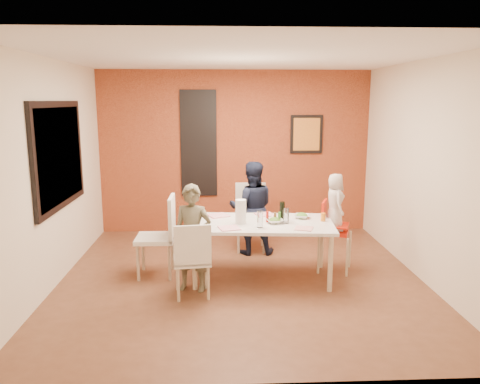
{
  "coord_description": "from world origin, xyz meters",
  "views": [
    {
      "loc": [
        -0.27,
        -5.58,
        2.2
      ],
      "look_at": [
        0.0,
        0.3,
        1.05
      ],
      "focal_mm": 35.0,
      "sensor_mm": 36.0,
      "label": 1
    }
  ],
  "objects_px": {
    "dining_table": "(262,227)",
    "wine_bottle": "(282,211)",
    "chair_left": "(162,232)",
    "child_far": "(252,208)",
    "chair_far": "(251,213)",
    "child_near": "(192,238)",
    "high_chair": "(332,229)",
    "paper_towel_roll": "(241,212)",
    "toddler": "(335,202)",
    "chair_near": "(192,256)"
  },
  "relations": [
    {
      "from": "chair_far",
      "to": "dining_table",
      "type": "bearing_deg",
      "value": -85.66
    },
    {
      "from": "toddler",
      "to": "child_far",
      "type": "bearing_deg",
      "value": 47.36
    },
    {
      "from": "paper_towel_roll",
      "to": "chair_far",
      "type": "bearing_deg",
      "value": 80.67
    },
    {
      "from": "dining_table",
      "to": "child_near",
      "type": "height_order",
      "value": "child_near"
    },
    {
      "from": "chair_far",
      "to": "child_near",
      "type": "xyz_separation_m",
      "value": [
        -0.79,
        -1.57,
        0.08
      ]
    },
    {
      "from": "paper_towel_roll",
      "to": "high_chair",
      "type": "bearing_deg",
      "value": 13.36
    },
    {
      "from": "chair_near",
      "to": "paper_towel_roll",
      "type": "distance_m",
      "value": 0.86
    },
    {
      "from": "child_near",
      "to": "child_far",
      "type": "distance_m",
      "value": 1.54
    },
    {
      "from": "paper_towel_roll",
      "to": "toddler",
      "type": "bearing_deg",
      "value": 12.46
    },
    {
      "from": "high_chair",
      "to": "chair_left",
      "type": "bearing_deg",
      "value": 112.68
    },
    {
      "from": "chair_near",
      "to": "paper_towel_roll",
      "type": "relative_size",
      "value": 2.97
    },
    {
      "from": "child_far",
      "to": "dining_table",
      "type": "bearing_deg",
      "value": 93.81
    },
    {
      "from": "chair_left",
      "to": "toddler",
      "type": "height_order",
      "value": "toddler"
    },
    {
      "from": "child_near",
      "to": "chair_near",
      "type": "bearing_deg",
      "value": -73.79
    },
    {
      "from": "high_chair",
      "to": "paper_towel_roll",
      "type": "height_order",
      "value": "paper_towel_roll"
    },
    {
      "from": "dining_table",
      "to": "paper_towel_roll",
      "type": "height_order",
      "value": "paper_towel_roll"
    },
    {
      "from": "high_chair",
      "to": "paper_towel_roll",
      "type": "relative_size",
      "value": 3.15
    },
    {
      "from": "dining_table",
      "to": "child_near",
      "type": "distance_m",
      "value": 0.91
    },
    {
      "from": "chair_far",
      "to": "child_far",
      "type": "height_order",
      "value": "child_far"
    },
    {
      "from": "chair_left",
      "to": "high_chair",
      "type": "height_order",
      "value": "chair_left"
    },
    {
      "from": "child_far",
      "to": "paper_towel_roll",
      "type": "relative_size",
      "value": 4.58
    },
    {
      "from": "dining_table",
      "to": "child_near",
      "type": "relative_size",
      "value": 1.44
    },
    {
      "from": "dining_table",
      "to": "chair_near",
      "type": "distance_m",
      "value": 1.03
    },
    {
      "from": "chair_far",
      "to": "paper_towel_roll",
      "type": "distance_m",
      "value": 1.34
    },
    {
      "from": "child_far",
      "to": "chair_left",
      "type": "bearing_deg",
      "value": 35.22
    },
    {
      "from": "dining_table",
      "to": "chair_left",
      "type": "distance_m",
      "value": 1.26
    },
    {
      "from": "child_near",
      "to": "paper_towel_roll",
      "type": "relative_size",
      "value": 4.27
    },
    {
      "from": "chair_left",
      "to": "child_far",
      "type": "xyz_separation_m",
      "value": [
        1.19,
        0.83,
        0.1
      ]
    },
    {
      "from": "chair_far",
      "to": "toddler",
      "type": "relative_size",
      "value": 1.32
    },
    {
      "from": "chair_far",
      "to": "chair_left",
      "type": "xyz_separation_m",
      "value": [
        -1.19,
        -1.08,
        0.03
      ]
    },
    {
      "from": "child_near",
      "to": "paper_towel_roll",
      "type": "xyz_separation_m",
      "value": [
        0.58,
        0.29,
        0.24
      ]
    },
    {
      "from": "chair_left",
      "to": "toddler",
      "type": "bearing_deg",
      "value": 92.16
    },
    {
      "from": "chair_near",
      "to": "toddler",
      "type": "xyz_separation_m",
      "value": [
        1.79,
        0.8,
        0.43
      ]
    },
    {
      "from": "toddler",
      "to": "paper_towel_roll",
      "type": "height_order",
      "value": "toddler"
    },
    {
      "from": "wine_bottle",
      "to": "paper_towel_roll",
      "type": "bearing_deg",
      "value": -171.09
    },
    {
      "from": "chair_far",
      "to": "toddler",
      "type": "xyz_separation_m",
      "value": [
        1.01,
        -1.01,
        0.37
      ]
    },
    {
      "from": "child_far",
      "to": "wine_bottle",
      "type": "distance_m",
      "value": 1.02
    },
    {
      "from": "chair_far",
      "to": "wine_bottle",
      "type": "xyz_separation_m",
      "value": [
        0.31,
        -1.2,
        0.3
      ]
    },
    {
      "from": "chair_left",
      "to": "wine_bottle",
      "type": "relative_size",
      "value": 4.13
    },
    {
      "from": "dining_table",
      "to": "wine_bottle",
      "type": "height_order",
      "value": "wine_bottle"
    },
    {
      "from": "chair_far",
      "to": "high_chair",
      "type": "bearing_deg",
      "value": -43.38
    },
    {
      "from": "wine_bottle",
      "to": "paper_towel_roll",
      "type": "height_order",
      "value": "paper_towel_roll"
    },
    {
      "from": "child_near",
      "to": "chair_far",
      "type": "bearing_deg",
      "value": 77.29
    },
    {
      "from": "child_near",
      "to": "child_far",
      "type": "xyz_separation_m",
      "value": [
        0.79,
        1.32,
        0.05
      ]
    },
    {
      "from": "dining_table",
      "to": "chair_far",
      "type": "height_order",
      "value": "chair_far"
    },
    {
      "from": "chair_left",
      "to": "toddler",
      "type": "relative_size",
      "value": 1.39
    },
    {
      "from": "child_far",
      "to": "toddler",
      "type": "bearing_deg",
      "value": 143.45
    },
    {
      "from": "child_near",
      "to": "child_far",
      "type": "relative_size",
      "value": 0.93
    },
    {
      "from": "child_near",
      "to": "toddler",
      "type": "height_order",
      "value": "toddler"
    },
    {
      "from": "high_chair",
      "to": "wine_bottle",
      "type": "distance_m",
      "value": 0.77
    }
  ]
}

